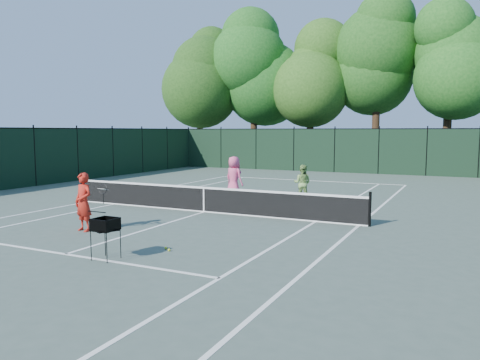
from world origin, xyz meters
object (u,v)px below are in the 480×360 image
at_px(coach, 84,202).
at_px(loose_ball_near_cart, 166,248).
at_px(player_pink, 234,178).
at_px(loose_ball_midcourt, 169,250).
at_px(player_green, 302,183).
at_px(ball_hopper, 105,225).

xyz_separation_m(coach, loose_ball_near_cart, (3.34, -0.71, -0.81)).
relative_size(player_pink, loose_ball_near_cart, 26.60).
bearing_deg(loose_ball_near_cart, coach, 168.03).
relative_size(loose_ball_near_cart, loose_ball_midcourt, 1.00).
bearing_deg(coach, loose_ball_midcourt, -3.64).
xyz_separation_m(player_pink, loose_ball_near_cart, (2.38, -8.43, -0.87)).
distance_m(player_green, loose_ball_near_cart, 9.03).
height_order(player_pink, loose_ball_midcourt, player_pink).
bearing_deg(loose_ball_near_cart, player_green, 86.91).
height_order(coach, loose_ball_midcourt, coach).
bearing_deg(player_green, loose_ball_midcourt, 83.87).
bearing_deg(loose_ball_midcourt, player_green, 88.12).
bearing_deg(player_pink, loose_ball_midcourt, 125.90).
distance_m(player_pink, loose_ball_midcourt, 8.98).
height_order(ball_hopper, loose_ball_near_cart, ball_hopper).
height_order(loose_ball_near_cart, loose_ball_midcourt, same).
relative_size(player_green, loose_ball_near_cart, 22.16).
relative_size(coach, player_pink, 0.94).
bearing_deg(player_pink, ball_hopper, 119.04).
relative_size(ball_hopper, loose_ball_midcourt, 13.87).
bearing_deg(player_green, loose_ball_near_cart, 82.66).
xyz_separation_m(loose_ball_near_cart, loose_ball_midcourt, (0.19, -0.13, 0.00)).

